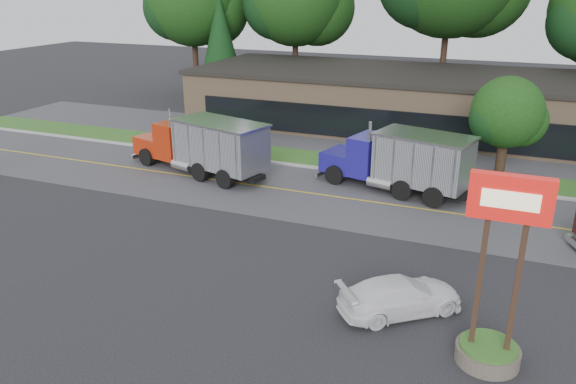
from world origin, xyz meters
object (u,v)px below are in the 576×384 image
object	(u,v)px
dump_truck_red	(205,145)
rally_car	(400,296)
bilo_sign	(495,303)
dump_truck_blue	(403,160)

from	to	relation	value
dump_truck_red	rally_car	xyz separation A→B (m)	(13.75, -10.56, -1.18)
bilo_sign	dump_truck_red	world-z (taller)	bilo_sign
dump_truck_blue	rally_car	distance (m)	12.20
dump_truck_blue	rally_car	size ratio (longest dim) A/B	1.96
bilo_sign	dump_truck_blue	distance (m)	14.65
bilo_sign	dump_truck_blue	xyz separation A→B (m)	(-5.37, 13.64, -0.22)
dump_truck_red	bilo_sign	bearing A→B (deg)	159.47
dump_truck_red	rally_car	distance (m)	17.38
rally_car	dump_truck_red	bearing A→B (deg)	12.71
dump_truck_red	dump_truck_blue	bearing A→B (deg)	-157.51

